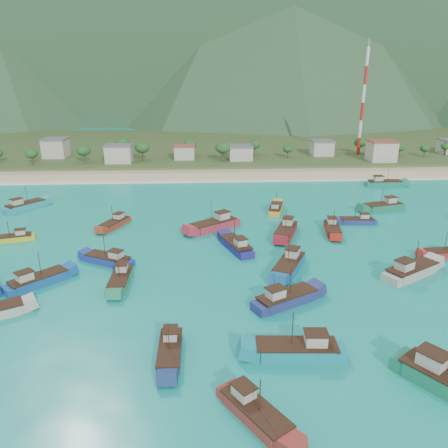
{
  "coord_description": "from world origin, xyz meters",
  "views": [
    {
      "loc": [
        2.09,
        -72.98,
        35.0
      ],
      "look_at": [
        6.65,
        18.0,
        3.0
      ],
      "focal_mm": 35.0,
      "sensor_mm": 36.0,
      "label": 1
    }
  ],
  "objects_px": {
    "boat_14": "(357,221)",
    "boat_32": "(14,239)",
    "boat_0": "(254,413)",
    "boat_18": "(25,206)",
    "radio_tower": "(363,103)",
    "boat_3": "(447,254)",
    "boat_11": "(115,224)",
    "boat_33": "(383,207)",
    "boat_2": "(215,225)",
    "boat_23": "(286,299)",
    "boat_26": "(298,351)",
    "boat_5": "(289,266)",
    "boat_7": "(332,229)",
    "boat_28": "(236,246)",
    "boat_30": "(286,231)",
    "boat_6": "(384,184)",
    "boat_16": "(121,280)",
    "boat_17": "(170,351)",
    "boat_13": "(109,260)",
    "boat_24": "(411,272)",
    "boat_22": "(276,209)",
    "boat_1": "(37,281)"
  },
  "relations": [
    {
      "from": "boat_13",
      "to": "boat_23",
      "type": "xyz_separation_m",
      "value": [
        31.09,
        -17.08,
        0.14
      ]
    },
    {
      "from": "boat_5",
      "to": "boat_28",
      "type": "bearing_deg",
      "value": -22.54
    },
    {
      "from": "boat_13",
      "to": "boat_22",
      "type": "xyz_separation_m",
      "value": [
        37.4,
        31.19,
        -0.05
      ]
    },
    {
      "from": "boat_14",
      "to": "boat_26",
      "type": "relative_size",
      "value": 0.74
    },
    {
      "from": "boat_18",
      "to": "boat_23",
      "type": "relative_size",
      "value": 0.93
    },
    {
      "from": "boat_26",
      "to": "boat_28",
      "type": "distance_m",
      "value": 36.61
    },
    {
      "from": "boat_14",
      "to": "boat_32",
      "type": "height_order",
      "value": "boat_14"
    },
    {
      "from": "boat_16",
      "to": "boat_30",
      "type": "distance_m",
      "value": 39.87
    },
    {
      "from": "boat_14",
      "to": "boat_13",
      "type": "bearing_deg",
      "value": 113.99
    },
    {
      "from": "boat_26",
      "to": "boat_17",
      "type": "bearing_deg",
      "value": 89.81
    },
    {
      "from": "radio_tower",
      "to": "boat_30",
      "type": "relative_size",
      "value": 3.56
    },
    {
      "from": "boat_23",
      "to": "boat_33",
      "type": "relative_size",
      "value": 0.98
    },
    {
      "from": "boat_33",
      "to": "boat_28",
      "type": "bearing_deg",
      "value": 106.13
    },
    {
      "from": "radio_tower",
      "to": "boat_13",
      "type": "distance_m",
      "value": 135.0
    },
    {
      "from": "boat_13",
      "to": "boat_23",
      "type": "bearing_deg",
      "value": -90.99
    },
    {
      "from": "boat_0",
      "to": "boat_26",
      "type": "height_order",
      "value": "boat_26"
    },
    {
      "from": "boat_6",
      "to": "boat_26",
      "type": "height_order",
      "value": "boat_26"
    },
    {
      "from": "boat_7",
      "to": "boat_11",
      "type": "relative_size",
      "value": 1.05
    },
    {
      "from": "boat_5",
      "to": "boat_24",
      "type": "height_order",
      "value": "boat_24"
    },
    {
      "from": "boat_6",
      "to": "boat_17",
      "type": "distance_m",
      "value": 105.95
    },
    {
      "from": "boat_0",
      "to": "boat_11",
      "type": "xyz_separation_m",
      "value": [
        -26.14,
        62.25,
        -0.05
      ]
    },
    {
      "from": "boat_16",
      "to": "boat_22",
      "type": "bearing_deg",
      "value": -129.84
    },
    {
      "from": "boat_16",
      "to": "boat_6",
      "type": "bearing_deg",
      "value": -138.01
    },
    {
      "from": "boat_3",
      "to": "boat_6",
      "type": "distance_m",
      "value": 56.6
    },
    {
      "from": "boat_23",
      "to": "boat_24",
      "type": "height_order",
      "value": "boat_24"
    },
    {
      "from": "boat_2",
      "to": "boat_3",
      "type": "xyz_separation_m",
      "value": [
        45.86,
        -18.34,
        -0.34
      ]
    },
    {
      "from": "boat_11",
      "to": "boat_33",
      "type": "bearing_deg",
      "value": -147.38
    },
    {
      "from": "boat_3",
      "to": "boat_30",
      "type": "xyz_separation_m",
      "value": [
        -29.88,
        13.66,
        0.23
      ]
    },
    {
      "from": "boat_14",
      "to": "boat_16",
      "type": "bearing_deg",
      "value": 122.89
    },
    {
      "from": "radio_tower",
      "to": "boat_14",
      "type": "relative_size",
      "value": 4.79
    },
    {
      "from": "boat_3",
      "to": "boat_33",
      "type": "relative_size",
      "value": 0.81
    },
    {
      "from": "boat_11",
      "to": "boat_26",
      "type": "distance_m",
      "value": 61.55
    },
    {
      "from": "boat_5",
      "to": "boat_11",
      "type": "bearing_deg",
      "value": -9.17
    },
    {
      "from": "boat_6",
      "to": "boat_18",
      "type": "height_order",
      "value": "boat_6"
    },
    {
      "from": "boat_23",
      "to": "boat_26",
      "type": "bearing_deg",
      "value": -32.07
    },
    {
      "from": "boat_5",
      "to": "boat_24",
      "type": "xyz_separation_m",
      "value": [
        21.4,
        -3.73,
        0.05
      ]
    },
    {
      "from": "boat_7",
      "to": "boat_28",
      "type": "distance_m",
      "value": 24.6
    },
    {
      "from": "boat_0",
      "to": "boat_5",
      "type": "distance_m",
      "value": 37.78
    },
    {
      "from": "boat_24",
      "to": "boat_32",
      "type": "bearing_deg",
      "value": -135.93
    },
    {
      "from": "boat_26",
      "to": "boat_3",
      "type": "bearing_deg",
      "value": -46.81
    },
    {
      "from": "boat_0",
      "to": "boat_18",
      "type": "distance_m",
      "value": 93.66
    },
    {
      "from": "boat_1",
      "to": "boat_7",
      "type": "relative_size",
      "value": 0.97
    },
    {
      "from": "boat_14",
      "to": "boat_3",
      "type": "bearing_deg",
      "value": -147.99
    },
    {
      "from": "boat_0",
      "to": "boat_17",
      "type": "distance_m",
      "value": 14.89
    },
    {
      "from": "boat_3",
      "to": "boat_24",
      "type": "distance_m",
      "value": 14.07
    },
    {
      "from": "boat_24",
      "to": "boat_16",
      "type": "bearing_deg",
      "value": -120.63
    },
    {
      "from": "boat_23",
      "to": "boat_33",
      "type": "bearing_deg",
      "value": 115.4
    },
    {
      "from": "boat_3",
      "to": "boat_26",
      "type": "xyz_separation_m",
      "value": [
        -36.5,
        -30.58,
        0.26
      ]
    },
    {
      "from": "boat_5",
      "to": "boat_22",
      "type": "height_order",
      "value": "boat_5"
    },
    {
      "from": "boat_6",
      "to": "boat_33",
      "type": "relative_size",
      "value": 0.98
    }
  ]
}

